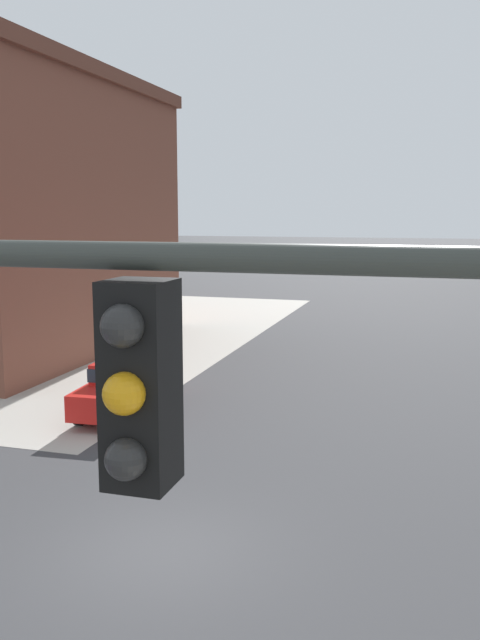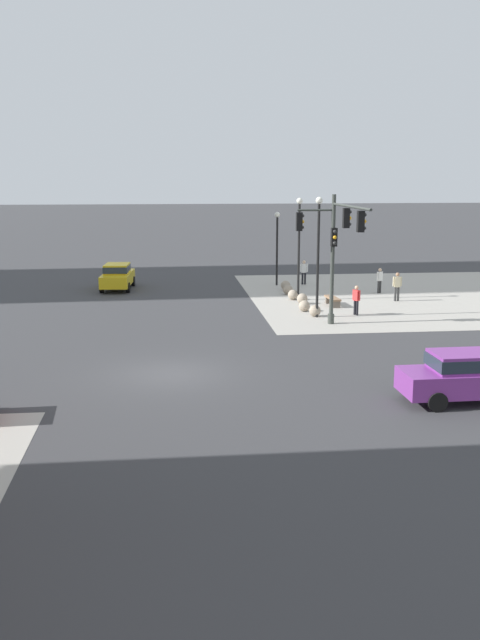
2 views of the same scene
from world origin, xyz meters
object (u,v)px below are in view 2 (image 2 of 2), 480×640
object	(u,v)px
pedestrian_at_curb	(304,271)
car_main_northbound_near	(117,275)
bollard_sphere_curb_c	(302,299)
traffic_signal_main	(335,241)
bollard_sphere_curb_a	(315,311)
bollard_sphere_curb_b	(304,306)
street_lamp_mid_sidewalk	(299,238)
pedestrian_walking_east	(380,279)
bollard_sphere_curb_d	(293,295)
street_lamp_corner_near	(318,244)
street_lamp_corner_far	(277,239)
bollard_sphere_curb_f	(286,285)
bench_near_signal	(333,300)
car_main_northbound_far	(467,375)
pedestrian_with_bag	(397,285)
bollard_sphere_curb_e	(288,290)
pedestrian_near_bench	(356,298)

from	to	relation	value
pedestrian_at_curb	car_main_northbound_near	size ratio (longest dim) A/B	0.36
car_main_northbound_near	bollard_sphere_curb_c	bearing A→B (deg)	-120.97
traffic_signal_main	bollard_sphere_curb_a	size ratio (longest dim) A/B	10.35
bollard_sphere_curb_b	street_lamp_mid_sidewalk	world-z (taller)	street_lamp_mid_sidewalk
pedestrian_walking_east	traffic_signal_main	bearing A→B (deg)	151.67
bollard_sphere_curb_d	street_lamp_corner_near	world-z (taller)	street_lamp_corner_near
traffic_signal_main	street_lamp_mid_sidewalk	distance (m)	8.16
bollard_sphere_curb_a	street_lamp_corner_far	size ratio (longest dim) A/B	0.13
pedestrian_walking_east	bollard_sphere_curb_f	bearing A→B (deg)	72.15
traffic_signal_main	bench_near_signal	bearing A→B (deg)	-13.52
traffic_signal_main	car_main_northbound_far	xyz separation A→B (m)	(-11.47, -1.71, -3.34)
traffic_signal_main	bollard_sphere_curb_b	size ratio (longest dim) A/B	10.35
bollard_sphere_curb_d	bench_near_signal	xyz separation A→B (m)	(-2.09, -1.92, 0.02)
traffic_signal_main	bench_near_signal	distance (m)	7.44
bollard_sphere_curb_b	bench_near_signal	world-z (taller)	bollard_sphere_curb_b
traffic_signal_main	bollard_sphere_curb_a	bearing A→B (deg)	3.62
pedestrian_at_curb	bench_near_signal	bearing A→B (deg)	-179.41
bollard_sphere_curb_c	street_lamp_mid_sidewalk	distance (m)	3.66
bollard_sphere_curb_c	street_lamp_corner_near	xyz separation A→B (m)	(-3.92, -0.01, 3.53)
bollard_sphere_curb_a	bollard_sphere_curb_c	bearing A→B (deg)	-0.71
bollard_sphere_curb_c	street_lamp_corner_far	bearing A→B (deg)	2.76
car_main_northbound_near	bollard_sphere_curb_f	bearing A→B (deg)	-97.81
street_lamp_corner_near	car_main_northbound_near	bearing A→B (deg)	46.25
bench_near_signal	pedestrian_at_curb	bearing A→B (deg)	0.59
pedestrian_with_bag	street_lamp_mid_sidewalk	distance (m)	6.45
bollard_sphere_curb_e	street_lamp_corner_far	bearing A→B (deg)	1.45
bollard_sphere_curb_b	car_main_northbound_near	xyz separation A→B (m)	(8.86, 10.64, 0.61)
bollard_sphere_curb_b	car_main_northbound_far	bearing A→B (deg)	-172.20
car_main_northbound_near	bollard_sphere_curb_d	bearing A→B (deg)	-115.97
bollard_sphere_curb_a	bollard_sphere_curb_e	distance (m)	7.10
bollard_sphere_curb_a	bollard_sphere_curb_c	size ratio (longest dim) A/B	1.00
traffic_signal_main	car_main_northbound_near	distance (m)	17.75
bollard_sphere_curb_f	pedestrian_at_curb	size ratio (longest dim) A/B	0.38
pedestrian_at_curb	street_lamp_mid_sidewalk	bearing A→B (deg)	165.63
bench_near_signal	street_lamp_mid_sidewalk	world-z (taller)	street_lamp_mid_sidewalk
bollard_sphere_curb_d	pedestrian_with_bag	bearing A→B (deg)	-99.92
traffic_signal_main	pedestrian_with_bag	bearing A→B (deg)	-38.00
bollard_sphere_curb_e	street_lamp_corner_near	distance (m)	8.11
traffic_signal_main	street_lamp_corner_near	xyz separation A→B (m)	(2.92, 0.14, -0.41)
pedestrian_near_bench	pedestrian_with_bag	world-z (taller)	pedestrian_with_bag
street_lamp_mid_sidewalk	bollard_sphere_curb_b	bearing A→B (deg)	174.70
pedestrian_with_bag	street_lamp_mid_sidewalk	world-z (taller)	street_lamp_mid_sidewalk
bollard_sphere_curb_f	pedestrian_at_curb	distance (m)	2.84
bollard_sphere_curb_b	bollard_sphere_curb_d	distance (m)	3.66
pedestrian_at_curb	pedestrian_with_bag	distance (m)	8.16
bollard_sphere_curb_d	car_main_northbound_far	bearing A→B (deg)	-173.75
pedestrian_at_curb	pedestrian_near_bench	bearing A→B (deg)	-176.52
bollard_sphere_curb_e	car_main_northbound_near	bearing A→B (deg)	73.35
pedestrian_walking_east	bollard_sphere_curb_e	bearing A→B (deg)	88.81
bollard_sphere_curb_c	bollard_sphere_curb_e	size ratio (longest dim) A/B	1.00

